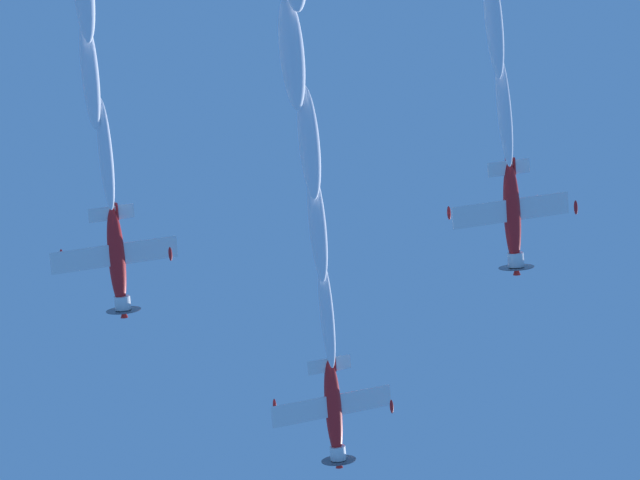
% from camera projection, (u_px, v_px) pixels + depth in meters
% --- Properties ---
extents(airplane_lead, '(8.07, 8.46, 3.72)m').
position_uv_depth(airplane_lead, '(334.00, 412.00, 92.27)').
color(airplane_lead, red).
extents(airplane_left_wingman, '(8.11, 8.40, 3.99)m').
position_uv_depth(airplane_left_wingman, '(117.00, 261.00, 91.58)').
color(airplane_left_wingman, red).
extents(airplane_right_wingman, '(8.09, 8.48, 3.76)m').
position_uv_depth(airplane_right_wingman, '(512.00, 217.00, 90.00)').
color(airplane_right_wingman, red).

